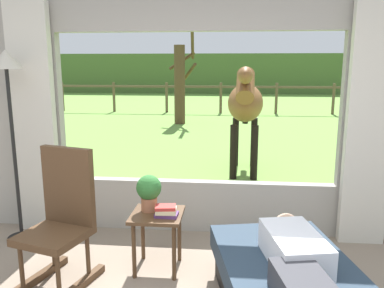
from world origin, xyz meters
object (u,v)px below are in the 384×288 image
(reclining_person, at_px, (299,263))
(horse, at_px, (245,104))
(book_stack, at_px, (166,211))
(pasture_tree, at_px, (180,83))
(floor_lamp_left, at_px, (8,89))
(side_table, at_px, (157,223))
(rocking_chair, at_px, (62,219))
(potted_plant, at_px, (149,190))

(reclining_person, bearing_deg, horse, 81.78)
(book_stack, xyz_separation_m, pasture_tree, (-0.96, 8.55, 0.68))
(floor_lamp_left, bearing_deg, horse, 48.50)
(book_stack, height_order, pasture_tree, pasture_tree)
(horse, bearing_deg, pasture_tree, -69.45)
(reclining_person, distance_m, side_table, 1.32)
(reclining_person, height_order, book_stack, reclining_person)
(pasture_tree, bearing_deg, floor_lamp_left, -94.57)
(rocking_chair, bearing_deg, side_table, 35.37)
(potted_plant, relative_size, pasture_tree, 0.12)
(rocking_chair, bearing_deg, book_stack, 29.50)
(potted_plant, distance_m, horse, 3.23)
(floor_lamp_left, height_order, pasture_tree, pasture_tree)
(rocking_chair, relative_size, book_stack, 5.60)
(rocking_chair, height_order, pasture_tree, pasture_tree)
(horse, bearing_deg, side_table, 77.55)
(book_stack, bearing_deg, side_table, 145.64)
(reclining_person, bearing_deg, side_table, 132.74)
(floor_lamp_left, bearing_deg, pasture_tree, 85.43)
(side_table, height_order, pasture_tree, pasture_tree)
(pasture_tree, bearing_deg, reclining_person, -78.15)
(side_table, xyz_separation_m, pasture_tree, (-0.87, 8.49, 0.82))
(potted_plant, distance_m, floor_lamp_left, 1.71)
(reclining_person, xyz_separation_m, horse, (-0.22, 3.90, 0.63))
(horse, bearing_deg, floor_lamp_left, 51.25)
(rocking_chair, bearing_deg, pasture_tree, 107.18)
(rocking_chair, xyz_separation_m, floor_lamp_left, (-0.77, 0.71, 1.00))
(book_stack, distance_m, horse, 3.33)
(rocking_chair, xyz_separation_m, side_table, (0.74, 0.26, -0.12))
(rocking_chair, relative_size, side_table, 2.15)
(floor_lamp_left, distance_m, horse, 3.59)
(reclining_person, bearing_deg, potted_plant, 132.67)
(reclining_person, height_order, potted_plant, potted_plant)
(rocking_chair, xyz_separation_m, horse, (1.59, 3.38, 0.61))
(reclining_person, relative_size, side_table, 2.75)
(potted_plant, bearing_deg, floor_lamp_left, 164.72)
(horse, bearing_deg, rocking_chair, 67.54)
(book_stack, relative_size, pasture_tree, 0.07)
(potted_plant, xyz_separation_m, floor_lamp_left, (-1.43, 0.39, 0.84))
(reclining_person, relative_size, floor_lamp_left, 0.75)
(reclining_person, relative_size, potted_plant, 4.47)
(floor_lamp_left, relative_size, pasture_tree, 0.70)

